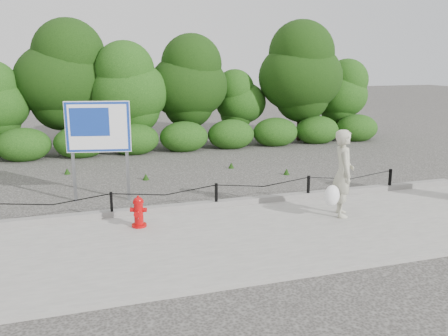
% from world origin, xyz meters
% --- Properties ---
extents(ground, '(90.00, 90.00, 0.00)m').
position_xyz_m(ground, '(0.00, 0.00, 0.00)').
color(ground, '#2D2B28').
rests_on(ground, ground).
extents(sidewalk, '(14.00, 4.00, 0.08)m').
position_xyz_m(sidewalk, '(0.00, -2.00, 0.04)').
color(sidewalk, gray).
rests_on(sidewalk, ground).
extents(curb, '(14.00, 0.22, 0.14)m').
position_xyz_m(curb, '(0.00, 0.05, 0.15)').
color(curb, slate).
rests_on(curb, sidewalk).
extents(chain_barrier, '(10.06, 0.06, 0.60)m').
position_xyz_m(chain_barrier, '(0.00, 0.00, 0.46)').
color(chain_barrier, black).
rests_on(chain_barrier, sidewalk).
extents(treeline, '(20.24, 4.06, 5.14)m').
position_xyz_m(treeline, '(0.03, 8.91, 2.70)').
color(treeline, black).
rests_on(treeline, ground).
extents(fire_hydrant, '(0.41, 0.42, 0.69)m').
position_xyz_m(fire_hydrant, '(-2.00, -0.81, 0.41)').
color(fire_hydrant, '#BD0709').
rests_on(fire_hydrant, sidewalk).
extents(pedestrian, '(0.89, 0.86, 2.01)m').
position_xyz_m(pedestrian, '(2.56, -1.49, 1.06)').
color(pedestrian, '#AAA992').
rests_on(pedestrian, sidewalk).
extents(advertising_sign, '(1.60, 0.43, 2.60)m').
position_xyz_m(advertising_sign, '(-2.62, 1.67, 1.83)').
color(advertising_sign, slate).
rests_on(advertising_sign, ground).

